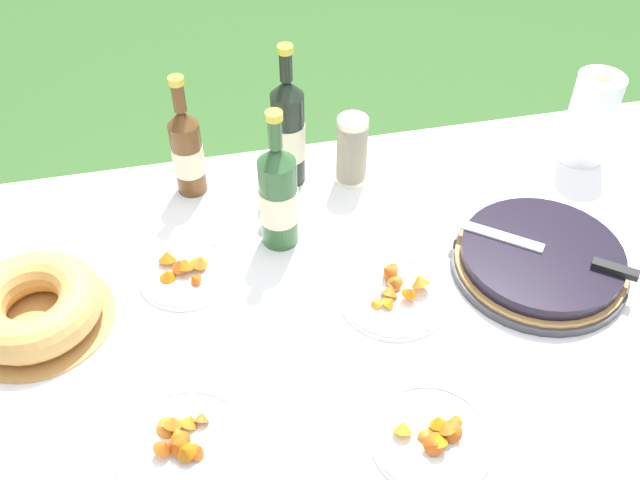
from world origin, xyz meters
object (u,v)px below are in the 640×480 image
object	(u,v)px
juice_bottle_red	(288,132)
snack_plate_near	(432,436)
serving_knife	(558,253)
paper_towel_roll	(590,119)
cup_stack	(352,151)
snack_plate_left	(186,271)
cider_bottle_green	(278,196)
cider_bottle_amber	(187,151)
berry_tart	(540,260)
bundt_cake	(33,307)
snack_plate_right	(184,445)
snack_plate_far	(394,294)

from	to	relation	value
juice_bottle_red	snack_plate_near	world-z (taller)	juice_bottle_red
serving_knife	paper_towel_roll	world-z (taller)	paper_towel_roll
cup_stack	paper_towel_roll	bearing A→B (deg)	-3.17
serving_knife	snack_plate_left	world-z (taller)	serving_knife
cup_stack	cider_bottle_green	size ratio (longest dim) A/B	0.54
cider_bottle_green	cider_bottle_amber	world-z (taller)	cider_bottle_green
berry_tart	bundt_cake	size ratio (longest dim) A/B	1.23
cider_bottle_green	juice_bottle_red	distance (m)	0.21
snack_plate_near	snack_plate_left	xyz separation A→B (m)	(-0.37, 0.47, -0.00)
juice_bottle_red	snack_plate_left	size ratio (longest dim) A/B	1.74
cup_stack	juice_bottle_red	size ratio (longest dim) A/B	0.50
berry_tart	cider_bottle_green	bearing A→B (deg)	157.78
serving_knife	snack_plate_right	size ratio (longest dim) A/B	1.35
snack_plate_left	serving_knife	bearing A→B (deg)	-12.25
snack_plate_right	berry_tart	bearing A→B (deg)	18.97
snack_plate_right	snack_plate_far	size ratio (longest dim) A/B	1.04
berry_tart	juice_bottle_red	size ratio (longest dim) A/B	1.03
snack_plate_left	snack_plate_far	bearing A→B (deg)	-21.05
bundt_cake	cider_bottle_green	size ratio (longest dim) A/B	0.90
juice_bottle_red	snack_plate_near	size ratio (longest dim) A/B	1.66
berry_tart	serving_knife	bearing A→B (deg)	-38.18
cup_stack	serving_knife	bearing A→B (deg)	-49.69
bundt_cake	snack_plate_far	xyz separation A→B (m)	(0.69, -0.09, -0.03)
berry_tart	paper_towel_roll	size ratio (longest dim) A/B	1.59
cider_bottle_green	snack_plate_right	distance (m)	0.54
berry_tart	snack_plate_far	bearing A→B (deg)	-177.85
juice_bottle_red	cider_bottle_green	bearing A→B (deg)	-106.29
cider_bottle_green	cider_bottle_amber	distance (m)	0.27
cup_stack	bundt_cake	bearing A→B (deg)	-157.25
snack_plate_right	snack_plate_near	bearing A→B (deg)	-10.09
snack_plate_left	bundt_cake	bearing A→B (deg)	-167.68
cup_stack	snack_plate_right	xyz separation A→B (m)	(-0.45, -0.63, -0.08)
serving_knife	cider_bottle_green	world-z (taller)	cider_bottle_green
bundt_cake	cup_stack	size ratio (longest dim) A/B	1.67
cider_bottle_amber	paper_towel_roll	xyz separation A→B (m)	(0.95, -0.08, 0.00)
cup_stack	berry_tart	bearing A→B (deg)	-50.38
cider_bottle_green	snack_plate_near	bearing A→B (deg)	-73.23
juice_bottle_red	snack_plate_near	xyz separation A→B (m)	(0.10, -0.74, -0.12)
cup_stack	snack_plate_near	size ratio (longest dim) A/B	0.83
snack_plate_near	cider_bottle_amber	bearing A→B (deg)	113.92
juice_bottle_red	snack_plate_far	size ratio (longest dim) A/B	1.58
bundt_cake	cider_bottle_green	world-z (taller)	cider_bottle_green
snack_plate_far	paper_towel_roll	bearing A→B (deg)	31.15
berry_tart	snack_plate_right	bearing A→B (deg)	-161.03
snack_plate_right	cider_bottle_green	bearing A→B (deg)	62.23
berry_tart	cup_stack	size ratio (longest dim) A/B	2.06
snack_plate_left	snack_plate_far	xyz separation A→B (m)	(0.40, -0.15, -0.00)
berry_tart	serving_knife	xyz separation A→B (m)	(0.02, -0.02, 0.04)
cup_stack	paper_towel_roll	world-z (taller)	paper_towel_roll
juice_bottle_red	paper_towel_roll	bearing A→B (deg)	-5.49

